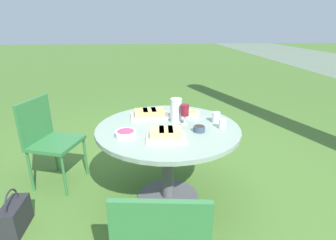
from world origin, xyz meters
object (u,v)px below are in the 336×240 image
Objects in this scene: water_pitcher at (176,110)px; wine_glass at (185,111)px; dining_table at (168,139)px; chair_near_left at (48,136)px; handbag at (15,216)px.

water_pitcher is 1.18× the size of wine_glass.
dining_table is 1.39× the size of chair_near_left.
dining_table is at bearing -35.85° from water_pitcher.
water_pitcher is at bearing 107.81° from handbag.
dining_table is 0.27m from water_pitcher.
handbag is at bearing -75.86° from dining_table.
wine_glass is at bearing 103.33° from dining_table.
wine_glass is (0.34, 1.32, 0.33)m from chair_near_left.
dining_table is 1.37m from handbag.
water_pitcher is at bearing 78.24° from chair_near_left.
wine_glass is at bearing 104.06° from handbag.
chair_near_left is at bearing -101.76° from water_pitcher.
handbag is at bearing -6.66° from chair_near_left.
wine_glass is (-0.04, 0.15, 0.25)m from dining_table.
chair_near_left is 1.31m from water_pitcher.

